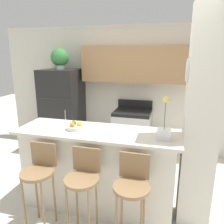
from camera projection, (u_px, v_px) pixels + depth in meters
name	position (u px, v px, depth m)	size (l,w,h in m)	color
ground_plane	(98.00, 206.00, 2.96)	(14.00, 14.00, 0.00)	beige
wall_back	(136.00, 80.00, 4.40)	(5.60, 0.38, 2.55)	silver
pillar_right	(201.00, 121.00, 2.40)	(0.38, 0.32, 2.55)	silver
counter_bar	(98.00, 170.00, 2.82)	(2.02, 0.64, 1.08)	silver
refrigerator	(63.00, 110.00, 4.61)	(0.76, 0.74, 1.69)	black
stove_range	(132.00, 132.00, 4.39)	(0.71, 0.63, 1.07)	silver
bar_stool_left	(39.00, 173.00, 2.46)	(0.37, 0.37, 1.01)	olive
bar_stool_mid	(83.00, 180.00, 2.33)	(0.37, 0.37, 1.01)	olive
bar_stool_right	(132.00, 188.00, 2.20)	(0.37, 0.37, 1.01)	olive
potted_plant_on_fridge	(60.00, 58.00, 4.34)	(0.36, 0.36, 0.41)	silver
orchid_vase	(164.00, 130.00, 2.39)	(0.15, 0.15, 0.48)	white
fruit_bowl	(75.00, 127.00, 2.72)	(0.23, 0.23, 0.10)	silver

